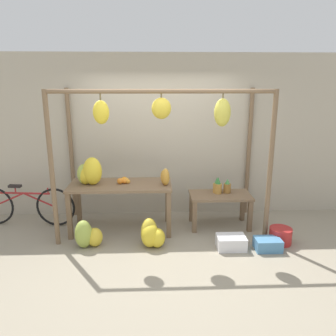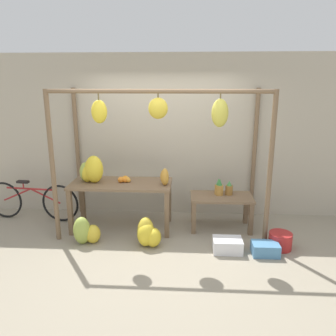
{
  "view_description": "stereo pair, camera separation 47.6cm",
  "coord_description": "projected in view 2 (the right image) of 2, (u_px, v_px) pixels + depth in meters",
  "views": [
    {
      "loc": [
        -0.09,
        -4.2,
        2.32
      ],
      "look_at": [
        0.1,
        0.73,
        1.03
      ],
      "focal_mm": 35.0,
      "sensor_mm": 36.0,
      "label": 1
    },
    {
      "loc": [
        0.38,
        -4.19,
        2.32
      ],
      "look_at": [
        0.1,
        0.73,
        1.03
      ],
      "focal_mm": 35.0,
      "sensor_mm": 36.0,
      "label": 2
    }
  ],
  "objects": [
    {
      "name": "display_table_main",
      "position": [
        121.0,
        189.0,
        5.23
      ],
      "size": [
        1.6,
        0.71,
        0.78
      ],
      "color": "brown",
      "rests_on": "ground_plane"
    },
    {
      "name": "display_table_side",
      "position": [
        221.0,
        202.0,
        5.27
      ],
      "size": [
        0.99,
        0.55,
        0.55
      ],
      "color": "brown",
      "rests_on": "ground_plane"
    },
    {
      "name": "banana_pile_ground_right",
      "position": [
        148.0,
        234.0,
        4.77
      ],
      "size": [
        0.43,
        0.38,
        0.42
      ],
      "color": "yellow",
      "rests_on": "ground_plane"
    },
    {
      "name": "banana_pile_on_table",
      "position": [
        91.0,
        171.0,
        5.18
      ],
      "size": [
        0.45,
        0.34,
        0.44
      ],
      "color": "yellow",
      "rests_on": "display_table_main"
    },
    {
      "name": "blue_bucket",
      "position": [
        280.0,
        241.0,
        4.69
      ],
      "size": [
        0.33,
        0.33,
        0.24
      ],
      "color": "#AD2323",
      "rests_on": "ground_plane"
    },
    {
      "name": "stall_awning",
      "position": [
        163.0,
        132.0,
        4.73
      ],
      "size": [
        3.17,
        1.26,
        2.23
      ],
      "color": "brown",
      "rests_on": "ground_plane"
    },
    {
      "name": "fruit_crate_white",
      "position": [
        227.0,
        245.0,
        4.61
      ],
      "size": [
        0.41,
        0.29,
        0.19
      ],
      "color": "silver",
      "rests_on": "ground_plane"
    },
    {
      "name": "fruit_crate_purple",
      "position": [
        265.0,
        249.0,
        4.53
      ],
      "size": [
        0.37,
        0.26,
        0.17
      ],
      "color": "#4C84B2",
      "rests_on": "ground_plane"
    },
    {
      "name": "parked_bicycle",
      "position": [
        32.0,
        201.0,
        5.64
      ],
      "size": [
        1.69,
        0.2,
        0.7
      ],
      "color": "black",
      "rests_on": "ground_plane"
    },
    {
      "name": "pineapple_cluster",
      "position": [
        222.0,
        188.0,
        5.28
      ],
      "size": [
        0.29,
        0.16,
        0.27
      ],
      "color": "olive",
      "rests_on": "display_table_side"
    },
    {
      "name": "orange_pile",
      "position": [
        124.0,
        179.0,
        5.22
      ],
      "size": [
        0.2,
        0.18,
        0.09
      ],
      "color": "orange",
      "rests_on": "display_table_main"
    },
    {
      "name": "papaya_pile",
      "position": [
        165.0,
        177.0,
        5.05
      ],
      "size": [
        0.19,
        0.23,
        0.27
      ],
      "color": "gold",
      "rests_on": "display_table_main"
    },
    {
      "name": "ground_plane",
      "position": [
        158.0,
        250.0,
        4.66
      ],
      "size": [
        20.0,
        20.0,
        0.0
      ],
      "primitive_type": "plane",
      "color": "gray"
    },
    {
      "name": "shop_wall_back",
      "position": [
        165.0,
        137.0,
        5.73
      ],
      "size": [
        8.0,
        0.08,
        2.8
      ],
      "color": "#B2A893",
      "rests_on": "ground_plane"
    },
    {
      "name": "banana_pile_ground_left",
      "position": [
        86.0,
        232.0,
        4.83
      ],
      "size": [
        0.44,
        0.3,
        0.42
      ],
      "color": "gold",
      "rests_on": "ground_plane"
    }
  ]
}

